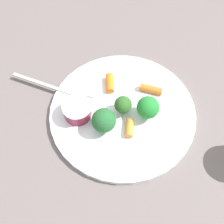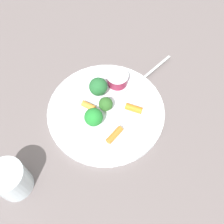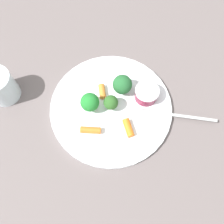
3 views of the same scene
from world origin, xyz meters
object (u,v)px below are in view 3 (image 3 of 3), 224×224
Objects in this scene: carrot_stick_1 at (128,128)px; plate at (111,108)px; sauce_cup at (146,94)px; broccoli_floret_2 at (122,85)px; broccoli_floret_1 at (90,102)px; carrot_stick_0 at (91,130)px; drinking_glass at (0,86)px; broccoli_floret_0 at (109,103)px; fork at (176,115)px; carrot_stick_2 at (102,91)px.

plate is at bearing 49.19° from carrot_stick_1.
broccoli_floret_2 reaches higher than sauce_cup.
broccoli_floret_1 is 1.13× the size of carrot_stick_0.
sauce_cup is at bearing -78.62° from drinking_glass.
sauce_cup is 1.36× the size of carrot_stick_1.
broccoli_floret_1 is at bearing 105.32° from broccoli_floret_0.
carrot_stick_1 is at bearing 165.34° from sauce_cup.
broccoli_floret_0 is 0.04m from broccoli_floret_1.
carrot_stick_1 is at bearing -130.81° from plate.
broccoli_floret_0 reaches higher than fork.
broccoli_floret_2 is 1.27× the size of carrot_stick_1.
plate is 0.03m from broccoli_floret_0.
broccoli_floret_0 is 0.05m from carrot_stick_2.
broccoli_floret_2 is 0.05m from carrot_stick_2.
sauce_cup is 0.31× the size of fork.
sauce_cup is 0.72× the size of drinking_glass.
plate is at bearing -85.29° from drinking_glass.
broccoli_floret_1 is at bearing 71.94° from carrot_stick_1.
carrot_stick_2 is 0.24m from drinking_glass.
carrot_stick_0 is (-0.12, 0.11, -0.01)m from sauce_cup.
broccoli_floret_1 is at bearing 105.54° from plate.
sauce_cup is 0.35m from drinking_glass.
broccoli_floret_0 is (-0.00, 0.00, 0.03)m from plate.
carrot_stick_2 is at bearing 42.81° from plate.
broccoli_floret_0 is 0.54× the size of drinking_glass.
broccoli_floret_1 is 0.21m from fork.
broccoli_floret_0 is 0.80× the size of broccoli_floret_2.
broccoli_floret_1 is 1.25× the size of carrot_stick_1.
plate is at bearing -137.19° from carrot_stick_2.
sauce_cup is 0.09m from broccoli_floret_0.
broccoli_floret_1 is (-0.01, 0.04, 0.01)m from broccoli_floret_0.
sauce_cup is 0.14m from broccoli_floret_1.
fork is (0.02, -0.16, -0.02)m from broccoli_floret_0.
broccoli_floret_2 is at bearing 75.73° from fork.
carrot_stick_0 is (-0.12, 0.05, -0.02)m from broccoli_floret_2.
carrot_stick_2 is at bearing -20.45° from broccoli_floret_1.
carrot_stick_2 is at bearing 97.93° from sauce_cup.
carrot_stick_1 is at bearing -133.28° from carrot_stick_2.
broccoli_floret_1 reaches higher than plate.
drinking_glass reaches higher than plate.
broccoli_floret_1 is 1.50× the size of carrot_stick_2.
carrot_stick_2 is 0.19m from fork.
broccoli_floret_0 is 0.08m from carrot_stick_0.
carrot_stick_1 is (-0.10, -0.04, -0.02)m from broccoli_floret_2.
broccoli_floret_0 is at bearing 158.69° from broccoli_floret_2.
broccoli_floret_2 is (0.00, 0.06, 0.01)m from sauce_cup.
fork is at bearing -82.28° from broccoli_floret_1.
carrot_stick_0 is 0.21m from fork.
broccoli_floret_0 is at bearing -85.51° from drinking_glass.
broccoli_floret_1 is at bearing -87.67° from drinking_glass.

